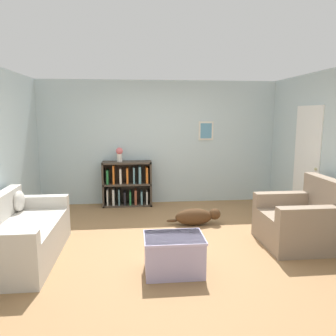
{
  "coord_description": "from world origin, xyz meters",
  "views": [
    {
      "loc": [
        -0.52,
        -4.74,
        1.9
      ],
      "look_at": [
        0.0,
        0.4,
        1.05
      ],
      "focal_mm": 35.0,
      "sensor_mm": 36.0,
      "label": 1
    }
  ],
  "objects_px": {
    "couch": "(20,236)",
    "recliner_chair": "(302,222)",
    "dog": "(196,216)",
    "bookshelf": "(128,184)",
    "coffee_table": "(174,253)",
    "vase": "(119,154)"
  },
  "relations": [
    {
      "from": "couch",
      "to": "recliner_chair",
      "type": "xyz_separation_m",
      "value": [
        3.94,
        0.1,
        0.03
      ]
    },
    {
      "from": "couch",
      "to": "dog",
      "type": "bearing_deg",
      "value": 23.29
    },
    {
      "from": "bookshelf",
      "to": "recliner_chair",
      "type": "distance_m",
      "value": 3.52
    },
    {
      "from": "coffee_table",
      "to": "vase",
      "type": "xyz_separation_m",
      "value": [
        -0.77,
        3.04,
        0.86
      ]
    },
    {
      "from": "dog",
      "to": "recliner_chair",
      "type": "bearing_deg",
      "value": -36.29
    },
    {
      "from": "couch",
      "to": "coffee_table",
      "type": "relative_size",
      "value": 2.45
    },
    {
      "from": "bookshelf",
      "to": "coffee_table",
      "type": "distance_m",
      "value": 3.13
    },
    {
      "from": "couch",
      "to": "dog",
      "type": "relative_size",
      "value": 1.86
    },
    {
      "from": "couch",
      "to": "recliner_chair",
      "type": "relative_size",
      "value": 1.74
    },
    {
      "from": "bookshelf",
      "to": "vase",
      "type": "distance_m",
      "value": 0.67
    },
    {
      "from": "dog",
      "to": "bookshelf",
      "type": "bearing_deg",
      "value": 131.1
    },
    {
      "from": "vase",
      "to": "coffee_table",
      "type": "bearing_deg",
      "value": -75.88
    },
    {
      "from": "bookshelf",
      "to": "dog",
      "type": "height_order",
      "value": "bookshelf"
    },
    {
      "from": "couch",
      "to": "vase",
      "type": "bearing_deg",
      "value": 63.92
    },
    {
      "from": "couch",
      "to": "recliner_chair",
      "type": "bearing_deg",
      "value": 1.45
    },
    {
      "from": "coffee_table",
      "to": "vase",
      "type": "bearing_deg",
      "value": 104.12
    },
    {
      "from": "coffee_table",
      "to": "dog",
      "type": "bearing_deg",
      "value": 70.51
    },
    {
      "from": "recliner_chair",
      "to": "dog",
      "type": "height_order",
      "value": "recliner_chair"
    },
    {
      "from": "couch",
      "to": "coffee_table",
      "type": "distance_m",
      "value": 2.06
    },
    {
      "from": "couch",
      "to": "vase",
      "type": "relative_size",
      "value": 5.99
    },
    {
      "from": "coffee_table",
      "to": "vase",
      "type": "distance_m",
      "value": 3.25
    },
    {
      "from": "couch",
      "to": "recliner_chair",
      "type": "height_order",
      "value": "recliner_chair"
    }
  ]
}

